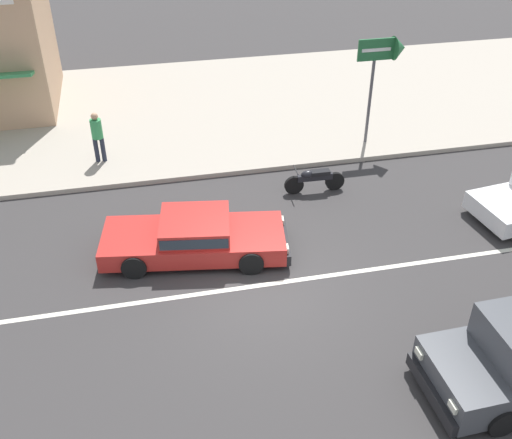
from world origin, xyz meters
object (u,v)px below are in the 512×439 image
at_px(sedan_red_4, 195,236).
at_px(arrow_signboard, 392,54).
at_px(pedestrian_near_clock, 97,134).
at_px(motorcycle_1, 314,179).

xyz_separation_m(sedan_red_4, arrow_signboard, (6.80, 4.65, 2.53)).
relative_size(sedan_red_4, pedestrian_near_clock, 2.95).
xyz_separation_m(motorcycle_1, arrow_signboard, (3.06, 2.42, 2.65)).
height_order(arrow_signboard, pedestrian_near_clock, arrow_signboard).
distance_m(sedan_red_4, pedestrian_near_clock, 5.68).
relative_size(sedan_red_4, motorcycle_1, 2.68).
bearing_deg(arrow_signboard, motorcycle_1, -141.71).
distance_m(sedan_red_4, arrow_signboard, 8.62).
relative_size(motorcycle_1, pedestrian_near_clock, 1.10).
distance_m(motorcycle_1, arrow_signboard, 4.72).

